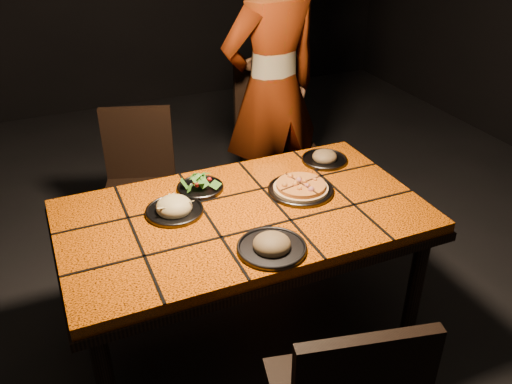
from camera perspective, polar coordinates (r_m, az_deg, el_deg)
name	(u,v)px	position (r m, az deg, el deg)	size (l,w,h in m)	color
room_shell	(241,42)	(2.10, -1.60, 15.53)	(6.04, 7.04, 3.08)	black
dining_table	(244,226)	(2.45, -1.32, -3.60)	(1.62, 0.92, 0.75)	#E05F07
chair_far_left	(139,175)	(3.25, -12.17, 1.74)	(0.51, 0.51, 0.90)	black
chair_far_right	(274,129)	(3.58, 1.88, 6.61)	(0.53, 0.53, 1.04)	black
diner	(272,90)	(3.31, 1.71, 10.64)	(0.67, 0.44, 1.85)	brown
plate_pizza	(301,188)	(2.55, 4.73, 0.39)	(0.31, 0.31, 0.04)	#3A3B3F
plate_pasta	(174,208)	(2.41, -8.60, -1.71)	(0.26, 0.26, 0.08)	#3A3B3F
plate_salad	(200,185)	(2.57, -5.92, 0.77)	(0.22, 0.22, 0.07)	#3A3B3F
plate_mushroom_a	(272,245)	(2.15, 1.68, -5.58)	(0.28, 0.28, 0.09)	#3A3B3F
plate_mushroom_b	(325,158)	(2.84, 7.23, 3.61)	(0.24, 0.24, 0.08)	#3A3B3F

